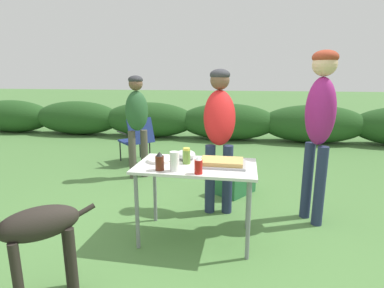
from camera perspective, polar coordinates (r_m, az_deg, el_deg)
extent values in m
plane|color=#4C7A3D|center=(3.07, 0.74, -17.32)|extent=(60.00, 60.00, 0.00)
ellipsoid|color=#234C1E|center=(9.80, -31.06, 4.58)|extent=(2.40, 0.90, 0.89)
ellipsoid|color=#234C1E|center=(8.62, -20.95, 4.68)|extent=(2.40, 0.90, 0.89)
ellipsoid|color=#234C1E|center=(7.78, -8.17, 4.61)|extent=(2.40, 0.90, 0.89)
ellipsoid|color=#234C1E|center=(7.41, 6.73, 4.24)|extent=(2.40, 0.90, 0.89)
ellipsoid|color=#234C1E|center=(7.56, 22.07, 3.55)|extent=(2.40, 0.90, 0.89)
cube|color=silver|center=(2.77, 0.78, -4.21)|extent=(1.10, 0.64, 0.02)
cylinder|color=gray|center=(2.78, -10.43, -12.53)|extent=(0.04, 0.04, 0.71)
cylinder|color=gray|center=(2.63, 10.68, -14.15)|extent=(0.04, 0.04, 0.71)
cylinder|color=gray|center=(3.25, -7.09, -8.60)|extent=(0.04, 0.04, 0.71)
cylinder|color=gray|center=(3.12, 10.64, -9.68)|extent=(0.04, 0.04, 0.71)
cube|color=#9E9EA3|center=(2.76, 5.66, -3.88)|extent=(0.44, 0.30, 0.02)
cube|color=tan|center=(2.75, 5.68, -3.32)|extent=(0.39, 0.26, 0.04)
cylinder|color=white|center=(2.89, -6.08, -3.02)|extent=(0.25, 0.25, 0.03)
ellipsoid|color=silver|center=(2.94, -1.25, -2.04)|extent=(0.20, 0.20, 0.09)
cylinder|color=white|center=(2.57, -3.36, -3.33)|extent=(0.08, 0.08, 0.17)
cylinder|color=olive|center=(2.79, -1.06, -2.48)|extent=(0.07, 0.07, 0.13)
cylinder|color=#D1CC47|center=(2.77, -1.07, -0.99)|extent=(0.07, 0.07, 0.02)
cylinder|color=red|center=(2.50, 1.24, -4.37)|extent=(0.07, 0.07, 0.12)
cone|color=white|center=(2.48, 1.25, -2.67)|extent=(0.06, 0.06, 0.03)
cylinder|color=#562314|center=(2.61, -6.18, -3.63)|extent=(0.08, 0.08, 0.13)
cone|color=black|center=(2.59, -6.23, -1.90)|extent=(0.06, 0.06, 0.04)
cylinder|color=#232D4C|center=(3.43, 3.44, -6.71)|extent=(0.11, 0.11, 0.79)
cylinder|color=#232D4C|center=(3.43, 6.75, -6.73)|extent=(0.11, 0.11, 0.79)
ellipsoid|color=red|center=(3.38, 5.26, 5.09)|extent=(0.41, 0.52, 0.69)
sphere|color=brown|center=(3.47, 5.33, 12.01)|extent=(0.22, 0.22, 0.22)
ellipsoid|color=#333338|center=(3.47, 5.35, 13.01)|extent=(0.23, 0.23, 0.13)
cylinder|color=#4C473D|center=(4.64, -11.27, -2.04)|extent=(0.11, 0.11, 0.74)
cylinder|color=#4C473D|center=(4.69, -9.04, -1.81)|extent=(0.11, 0.11, 0.74)
ellipsoid|color=#28562D|center=(4.55, -10.48, 6.21)|extent=(0.42, 0.40, 0.59)
sphere|color=brown|center=(4.52, -10.69, 11.23)|extent=(0.20, 0.20, 0.20)
ellipsoid|color=#333338|center=(4.52, -10.72, 11.94)|extent=(0.21, 0.21, 0.12)
cylinder|color=#232D4C|center=(3.52, 21.10, -6.54)|extent=(0.11, 0.11, 0.85)
cylinder|color=#232D4C|center=(3.39, 23.16, -7.46)|extent=(0.11, 0.11, 0.85)
ellipsoid|color=#931E70|center=(3.29, 23.24, 5.72)|extent=(0.38, 0.42, 0.69)
sphere|color=#DBAD89|center=(3.27, 23.97, 13.74)|extent=(0.23, 0.23, 0.23)
ellipsoid|color=#993823|center=(3.27, 24.07, 14.86)|extent=(0.25, 0.25, 0.14)
cylinder|color=#28231E|center=(2.37, -21.81, -20.55)|extent=(0.06, 0.06, 0.54)
cylinder|color=#28231E|center=(2.49, -22.53, -18.85)|extent=(0.06, 0.06, 0.54)
cylinder|color=#28231E|center=(2.35, -30.23, -21.78)|extent=(0.06, 0.06, 0.54)
cylinder|color=#28231E|center=(2.47, -30.45, -19.99)|extent=(0.06, 0.06, 0.54)
ellipsoid|color=#28231E|center=(2.26, -27.07, -13.29)|extent=(0.52, 0.51, 0.22)
cylinder|color=#28231E|center=(2.29, -19.87, -11.93)|extent=(0.14, 0.14, 0.09)
cube|color=navy|center=(5.53, -10.90, 0.55)|extent=(0.65, 0.65, 0.03)
cube|color=navy|center=(5.24, -9.70, 2.47)|extent=(0.44, 0.44, 0.44)
cylinder|color=black|center=(5.32, -11.84, -2.14)|extent=(0.02, 0.02, 0.38)
cylinder|color=black|center=(5.49, -8.04, -1.53)|extent=(0.02, 0.02, 0.38)
cylinder|color=black|center=(5.68, -13.50, -1.28)|extent=(0.02, 0.02, 0.38)
cylinder|color=black|center=(5.84, -9.88, -0.74)|extent=(0.02, 0.02, 0.38)
cylinder|color=black|center=(5.41, -13.18, 2.05)|extent=(0.31, 0.30, 0.02)
cylinder|color=black|center=(5.60, -8.84, 2.60)|extent=(0.31, 0.30, 0.02)
cube|color=#286B3D|center=(4.08, 8.31, -7.37)|extent=(0.54, 0.58, 0.28)
cube|color=silver|center=(4.03, 8.39, -5.10)|extent=(0.54, 0.58, 0.06)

